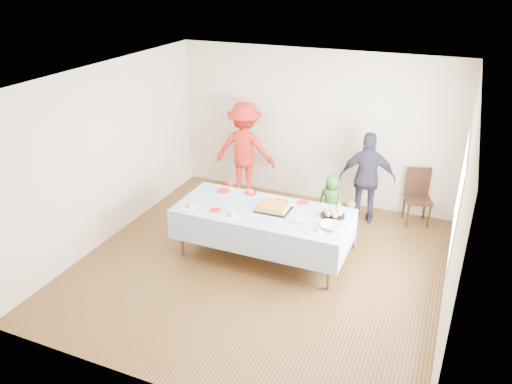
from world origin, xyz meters
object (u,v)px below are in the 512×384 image
birthday_cake (273,207)px  dining_chair (418,193)px  party_table (263,213)px  adult_left (245,149)px

birthday_cake → dining_chair: bearing=47.9°
party_table → adult_left: 2.30m
party_table → adult_left: bearing=120.3°
dining_chair → adult_left: (-3.10, -0.07, 0.36)m
birthday_cake → dining_chair: (1.80, 2.00, -0.30)m
party_table → dining_chair: 2.83m
dining_chair → party_table: bearing=-151.4°
party_table → dining_chair: bearing=46.6°
birthday_cake → adult_left: (-1.30, 1.92, 0.05)m
dining_chair → adult_left: bearing=163.3°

